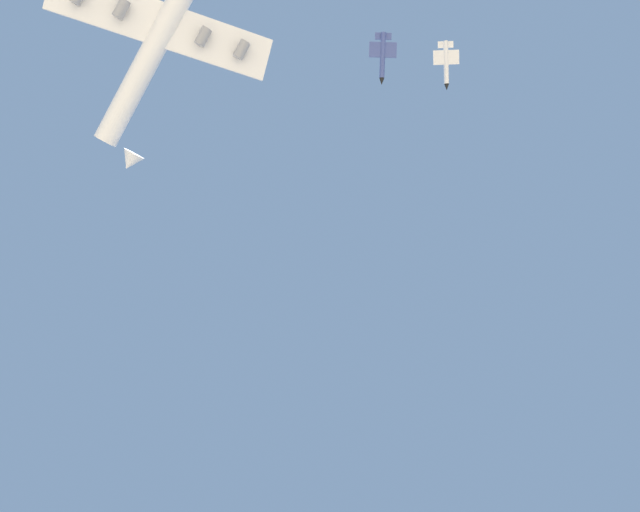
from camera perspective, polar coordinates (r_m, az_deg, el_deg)
The scene contains 3 objects.
carrier_jet at distance 172.78m, azimuth -15.76°, elevation 21.45°, with size 63.96×58.00×22.97m.
chase_jet_lead at distance 186.77m, azimuth 12.76°, elevation 18.69°, with size 10.62×14.39×4.00m.
chase_jet_left_wing at distance 173.33m, azimuth 6.41°, elevation 19.67°, with size 11.32×14.02×4.00m.
Camera 1 is at (-2.10, 73.11, 4.01)m, focal length 31.34 mm.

